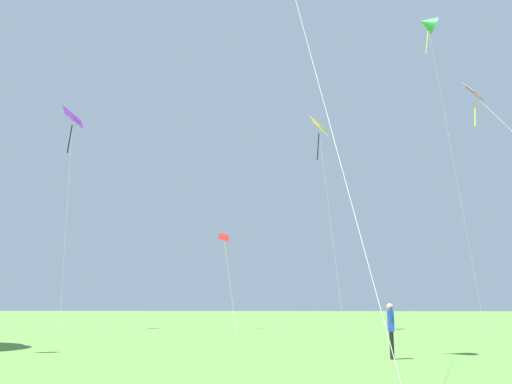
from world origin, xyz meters
The scene contains 6 objects.
kite_yellow_diamond centered at (-0.67, 37.95, 14.28)m, with size 1.88×6.08×15.86m.
kite_pink_low centered at (5.60, 19.56, 9.58)m, with size 2.84×10.79×10.75m.
kite_green_small centered at (8.99, 43.21, 25.64)m, with size 1.99×6.76×26.64m.
kite_red_high centered at (-7.93, 39.16, 6.35)m, with size 2.19×5.94×7.22m.
kite_purple_streamer centered at (-19.77, 37.34, 15.46)m, with size 3.94×7.89×17.11m.
person_far_back centered at (1.18, 16.57, 1.06)m, with size 0.24×0.57×1.76m.
Camera 1 is at (-1.29, -2.41, 1.67)m, focal length 39.17 mm.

